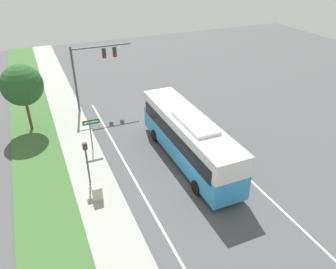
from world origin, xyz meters
name	(u,v)px	position (x,y,z in m)	size (l,w,h in m)	color
ground_plane	(194,181)	(0.00, 0.00, 0.00)	(80.00, 80.00, 0.00)	#4C4C4F
sidewalk	(103,206)	(-6.20, 0.00, 0.06)	(2.80, 80.00, 0.12)	#9E9E99
grass_verge	(48,221)	(-9.40, 0.00, 0.05)	(3.60, 80.00, 0.10)	#3D6633
lane_divider_near	(143,195)	(-3.60, 0.00, 0.00)	(0.14, 30.00, 0.01)	silver
lane_divider_far	(238,169)	(3.60, 0.00, 0.00)	(0.14, 30.00, 0.01)	silver
bus	(188,136)	(0.77, 2.44, 2.05)	(2.64, 11.61, 3.73)	#3393D1
signal_gantry	(92,65)	(-3.39, 13.93, 4.42)	(5.52, 0.41, 6.22)	#4C4C51
pedestrian_signal	(86,157)	(-6.43, 2.58, 2.14)	(0.28, 0.34, 3.15)	#4C4C51
street_sign	(91,129)	(-5.32, 6.58, 1.87)	(1.28, 0.08, 2.69)	#4C4C51
utility_cabinet	(97,193)	(-6.34, 0.69, 0.61)	(0.57, 0.52, 0.98)	#B7B29E
roadside_tree	(22,85)	(-9.47, 11.99, 4.09)	(3.36, 3.36, 5.68)	brown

